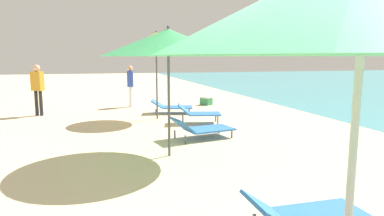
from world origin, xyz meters
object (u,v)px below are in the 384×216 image
(person_walking_mid, at_px, (130,82))
(lounger_farthest_inland, at_px, (198,113))
(lounger_nearest_shoreside, at_px, (306,214))
(cooler_box, at_px, (206,101))
(lounger_farthest_shoreside, at_px, (171,106))
(umbrella_second, at_px, (168,43))
(person_walking_near, at_px, (38,85))
(umbrella_farthest, at_px, (156,41))
(umbrella_nearest, at_px, (364,2))
(lounger_second_shoreside, at_px, (201,128))

(person_walking_mid, bearing_deg, lounger_farthest_inland, -59.34)
(lounger_nearest_shoreside, xyz_separation_m, cooler_box, (2.12, 9.97, -0.10))
(person_walking_mid, height_order, cooler_box, person_walking_mid)
(person_walking_mid, bearing_deg, lounger_farthest_shoreside, -49.46)
(umbrella_second, bearing_deg, person_walking_near, 119.37)
(umbrella_farthest, distance_m, person_walking_near, 4.23)
(lounger_farthest_shoreside, relative_size, lounger_farthest_inland, 1.13)
(lounger_nearest_shoreside, bearing_deg, umbrella_nearest, -114.06)
(lounger_second_shoreside, relative_size, lounger_farthest_shoreside, 1.03)
(umbrella_nearest, height_order, umbrella_farthest, umbrella_farthest)
(umbrella_farthest, relative_size, lounger_farthest_inland, 2.01)
(lounger_farthest_inland, relative_size, person_walking_mid, 0.84)
(umbrella_farthest, xyz_separation_m, person_walking_near, (-3.64, 1.64, -1.38))
(umbrella_nearest, height_order, person_walking_mid, umbrella_nearest)
(person_walking_mid, distance_m, cooler_box, 3.09)
(lounger_nearest_shoreside, distance_m, person_walking_near, 9.88)
(person_walking_mid, bearing_deg, lounger_nearest_shoreside, -76.58)
(umbrella_second, distance_m, person_walking_near, 6.60)
(umbrella_second, bearing_deg, umbrella_nearest, -87.41)
(umbrella_second, height_order, lounger_farthest_inland, umbrella_second)
(umbrella_farthest, bearing_deg, cooler_box, 46.71)
(umbrella_farthest, bearing_deg, umbrella_second, -96.42)
(lounger_second_shoreside, relative_size, umbrella_farthest, 0.58)
(umbrella_farthest, distance_m, person_walking_mid, 3.24)
(umbrella_nearest, height_order, person_walking_near, umbrella_nearest)
(umbrella_nearest, relative_size, umbrella_farthest, 0.95)
(umbrella_second, bearing_deg, lounger_farthest_shoreside, 77.47)
(lounger_nearest_shoreside, relative_size, umbrella_second, 0.53)
(lounger_nearest_shoreside, xyz_separation_m, person_walking_near, (-3.95, 9.03, 0.75))
(umbrella_nearest, relative_size, lounger_farthest_shoreside, 1.69)
(person_walking_mid, bearing_deg, person_walking_near, -150.05)
(umbrella_nearest, distance_m, lounger_nearest_shoreside, 2.36)
(lounger_nearest_shoreside, distance_m, person_walking_mid, 10.29)
(umbrella_second, xyz_separation_m, lounger_farthest_shoreside, (1.10, 4.96, -1.92))
(person_walking_near, distance_m, person_walking_mid, 3.32)
(lounger_second_shoreside, bearing_deg, person_walking_near, 122.54)
(lounger_farthest_inland, xyz_separation_m, person_walking_mid, (-1.57, 3.88, 0.64))
(umbrella_farthest, distance_m, lounger_farthest_shoreside, 2.43)
(umbrella_farthest, height_order, person_walking_near, umbrella_farthest)
(umbrella_second, distance_m, lounger_farthest_shoreside, 5.43)
(lounger_second_shoreside, bearing_deg, lounger_farthest_inland, 64.84)
(lounger_second_shoreside, distance_m, person_walking_mid, 5.82)
(lounger_second_shoreside, bearing_deg, umbrella_second, -141.14)
(cooler_box, bearing_deg, person_walking_mid, 174.84)
(umbrella_farthest, bearing_deg, umbrella_nearest, -91.64)
(lounger_nearest_shoreside, bearing_deg, umbrella_farthest, 92.95)
(lounger_nearest_shoreside, height_order, umbrella_farthest, umbrella_farthest)
(umbrella_second, bearing_deg, umbrella_farthest, 83.58)
(lounger_nearest_shoreside, height_order, umbrella_second, umbrella_second)
(lounger_nearest_shoreside, relative_size, person_walking_mid, 0.83)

